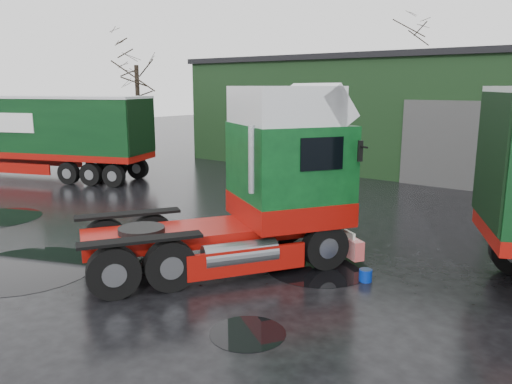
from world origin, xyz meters
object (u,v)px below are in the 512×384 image
Objects in this scene: hero_tractor at (212,178)px; tree_left at (138,92)px; tree_back_a at (407,85)px; trailer_left at (25,136)px; wash_bucket at (365,275)px; warehouse at (480,114)px.

tree_left is at bearing 177.34° from hero_tractor.
trailer_left is at bearing -110.85° from tree_back_a.
trailer_left is 28.21m from tree_back_a.
tree_left is 21.10m from tree_back_a.
hero_tractor is at bearing -158.96° from wash_bucket.
warehouse is at bearing -68.95° from trailer_left.
warehouse is 19.17m from wash_bucket.
warehouse is 12.90m from tree_back_a.
trailer_left is at bearing -161.25° from hero_tractor.
warehouse is 3.41× the size of tree_back_a.
hero_tractor is 21.42m from tree_left.
hero_tractor is at bearing -94.26° from warehouse.
wash_bucket is 30.89m from tree_back_a.
wash_bucket is at bearing -27.08° from tree_left.
hero_tractor reaches higher than trailer_left.
tree_left is (-1.00, 8.25, 2.15)m from trailer_left.
hero_tractor is 0.79× the size of tree_back_a.
tree_back_a is (-6.49, 30.22, 2.40)m from hero_tractor.
warehouse is 102.57× the size of wash_bucket.
hero_tractor is at bearing -124.55° from trailer_left.
wash_bucket is (20.15, -2.56, -1.95)m from trailer_left.
trailer_left is 42.84× the size of wash_bucket.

